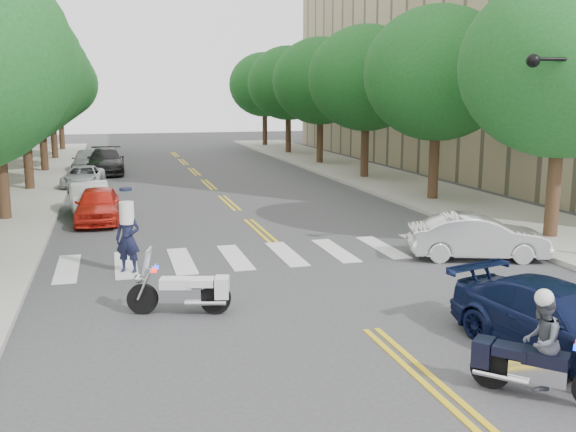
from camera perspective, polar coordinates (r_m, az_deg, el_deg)
name	(u,v)px	position (r m, az deg, el deg)	size (l,w,h in m)	color
ground	(371,330)	(13.27, 7.38, -9.98)	(140.00, 140.00, 0.00)	#38383A
sidewalk_left	(15,190)	(34.04, -23.10, 2.11)	(5.00, 60.00, 0.15)	#9E9991
sidewalk_right	(376,177)	(36.68, 7.79, 3.43)	(5.00, 60.00, 0.15)	#9E9991
tree_l_2	(22,76)	(33.65, -22.59, 11.43)	(6.40, 6.40, 8.45)	#382316
tree_l_3	(39,80)	(41.61, -21.27, 11.23)	(6.40, 6.40, 8.45)	#382316
tree_l_4	(50,82)	(49.58, -20.38, 11.10)	(6.40, 6.40, 8.45)	#382316
tree_l_5	(58,84)	(57.55, -19.73, 11.00)	(6.40, 6.40, 8.45)	#382316
tree_r_0	(563,66)	(22.18, 23.25, 12.16)	(6.40, 6.40, 8.45)	#382316
tree_r_1	(438,74)	(28.89, 13.15, 12.21)	(6.40, 6.40, 8.45)	#382316
tree_r_2	(366,78)	(36.13, 6.97, 12.05)	(6.40, 6.40, 8.45)	#382316
tree_r_3	(320,81)	(43.63, 2.89, 11.88)	(6.40, 6.40, 8.45)	#382316
tree_r_4	(288,83)	(51.29, 0.02, 11.72)	(6.40, 6.40, 8.45)	#382316
tree_r_5	(265,85)	(59.03, -2.09, 11.58)	(6.40, 6.40, 8.45)	#382316
motorcycle_police	(537,349)	(10.87, 21.23, -10.97)	(1.68, 1.74, 1.77)	black
motorcycle_parked	(188,291)	(14.09, -8.86, -6.62)	(2.21, 0.90, 1.45)	black
officer_standing	(128,239)	(17.51, -14.04, -1.97)	(0.67, 0.44, 1.84)	#161832
convertible	(478,237)	(19.27, 16.52, -1.78)	(1.37, 3.92, 1.29)	silver
sedan_blue	(561,321)	(12.74, 23.07, -8.62)	(1.80, 4.42, 1.28)	#0E173C
parked_car_a	(98,205)	(24.75, -16.52, 0.96)	(1.57, 3.89, 1.33)	red
parked_car_b	(90,199)	(26.24, -17.19, 1.44)	(1.38, 3.96, 1.31)	beige
parked_car_c	(83,177)	(34.14, -17.73, 3.30)	(1.85, 4.02, 1.12)	#B5B7BD
parked_car_d	(106,161)	(40.11, -15.88, 4.72)	(2.11, 5.20, 1.51)	black
parked_car_e	(87,160)	(41.13, -17.41, 4.74)	(1.71, 4.25, 1.45)	#A4A4AA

